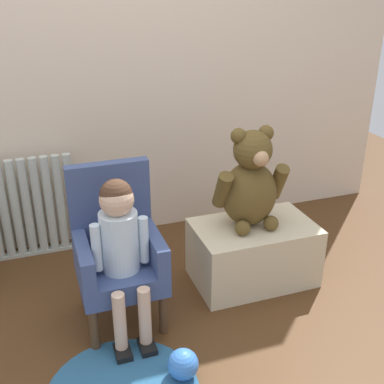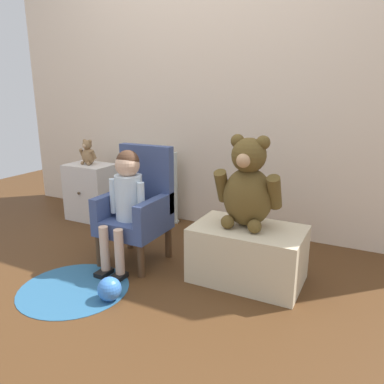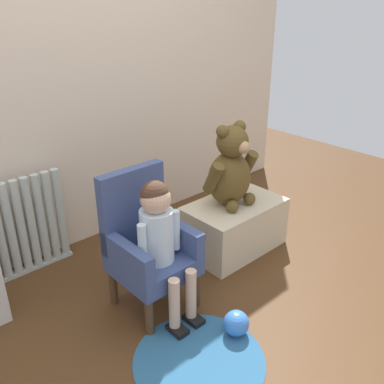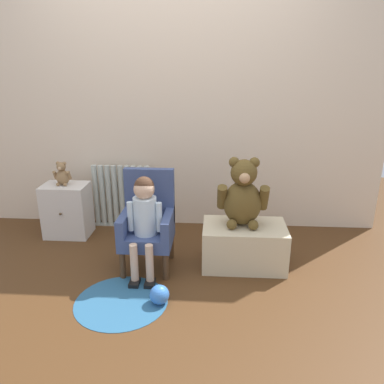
{
  "view_description": "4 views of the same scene",
  "coord_description": "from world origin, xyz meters",
  "px_view_note": "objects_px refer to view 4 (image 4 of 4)",
  "views": [
    {
      "loc": [
        -0.43,
        -1.5,
        1.51
      ],
      "look_at": [
        0.26,
        0.46,
        0.59
      ],
      "focal_mm": 45.0,
      "sensor_mm": 36.0,
      "label": 1
    },
    {
      "loc": [
        1.24,
        -1.45,
        1.09
      ],
      "look_at": [
        0.26,
        0.47,
        0.5
      ],
      "focal_mm": 35.0,
      "sensor_mm": 36.0,
      "label": 2
    },
    {
      "loc": [
        -1.23,
        -1.12,
        1.55
      ],
      "look_at": [
        0.24,
        0.48,
        0.53
      ],
      "focal_mm": 40.0,
      "sensor_mm": 36.0,
      "label": 3
    },
    {
      "loc": [
        0.39,
        -2.13,
        1.49
      ],
      "look_at": [
        0.22,
        0.49,
        0.59
      ],
      "focal_mm": 35.0,
      "sensor_mm": 36.0,
      "label": 4
    }
  ],
  "objects_px": {
    "radiator": "(122,197)",
    "floor_rug": "(121,301)",
    "small_teddy_bear": "(62,175)",
    "child_armchair": "(148,222)",
    "large_teddy_bear": "(243,196)",
    "small_dresser": "(67,210)",
    "child_figure": "(144,212)",
    "low_bench": "(244,245)",
    "toy_ball": "(159,295)"
  },
  "relations": [
    {
      "from": "radiator",
      "to": "floor_rug",
      "type": "bearing_deg",
      "value": -77.0
    },
    {
      "from": "small_teddy_bear",
      "to": "child_armchair",
      "type": "bearing_deg",
      "value": -30.11
    },
    {
      "from": "child_armchair",
      "to": "floor_rug",
      "type": "height_order",
      "value": "child_armchair"
    },
    {
      "from": "large_teddy_bear",
      "to": "floor_rug",
      "type": "xyz_separation_m",
      "value": [
        -0.81,
        -0.58,
        -0.56
      ]
    },
    {
      "from": "radiator",
      "to": "large_teddy_bear",
      "type": "xyz_separation_m",
      "value": [
        1.09,
        -0.64,
        0.26
      ]
    },
    {
      "from": "small_dresser",
      "to": "child_figure",
      "type": "height_order",
      "value": "child_figure"
    },
    {
      "from": "low_bench",
      "to": "large_teddy_bear",
      "type": "distance_m",
      "value": 0.4
    },
    {
      "from": "radiator",
      "to": "child_armchair",
      "type": "distance_m",
      "value": 0.81
    },
    {
      "from": "small_dresser",
      "to": "large_teddy_bear",
      "type": "distance_m",
      "value": 1.62
    },
    {
      "from": "small_teddy_bear",
      "to": "radiator",
      "type": "bearing_deg",
      "value": 26.52
    },
    {
      "from": "child_armchair",
      "to": "small_teddy_bear",
      "type": "height_order",
      "value": "child_armchair"
    },
    {
      "from": "radiator",
      "to": "low_bench",
      "type": "relative_size",
      "value": 0.95
    },
    {
      "from": "radiator",
      "to": "floor_rug",
      "type": "relative_size",
      "value": 0.98
    },
    {
      "from": "small_teddy_bear",
      "to": "toy_ball",
      "type": "relative_size",
      "value": 1.63
    },
    {
      "from": "small_teddy_bear",
      "to": "floor_rug",
      "type": "xyz_separation_m",
      "value": [
        0.74,
        -0.99,
        -0.57
      ]
    },
    {
      "from": "child_figure",
      "to": "low_bench",
      "type": "bearing_deg",
      "value": 12.5
    },
    {
      "from": "small_dresser",
      "to": "radiator",
      "type": "bearing_deg",
      "value": 27.28
    },
    {
      "from": "radiator",
      "to": "small_dresser",
      "type": "bearing_deg",
      "value": -152.72
    },
    {
      "from": "large_teddy_bear",
      "to": "small_teddy_bear",
      "type": "xyz_separation_m",
      "value": [
        -1.55,
        0.41,
        0.01
      ]
    },
    {
      "from": "child_armchair",
      "to": "radiator",
      "type": "bearing_deg",
      "value": 118.11
    },
    {
      "from": "small_dresser",
      "to": "floor_rug",
      "type": "bearing_deg",
      "value": -53.66
    },
    {
      "from": "low_bench",
      "to": "toy_ball",
      "type": "height_order",
      "value": "low_bench"
    },
    {
      "from": "child_figure",
      "to": "floor_rug",
      "type": "relative_size",
      "value": 1.2
    },
    {
      "from": "child_armchair",
      "to": "small_teddy_bear",
      "type": "xyz_separation_m",
      "value": [
        -0.84,
        0.49,
        0.22
      ]
    },
    {
      "from": "large_teddy_bear",
      "to": "child_figure",
      "type": "bearing_deg",
      "value": -165.01
    },
    {
      "from": "large_teddy_bear",
      "to": "low_bench",
      "type": "bearing_deg",
      "value": -49.68
    },
    {
      "from": "radiator",
      "to": "low_bench",
      "type": "height_order",
      "value": "radiator"
    },
    {
      "from": "radiator",
      "to": "large_teddy_bear",
      "type": "height_order",
      "value": "large_teddy_bear"
    },
    {
      "from": "floor_rug",
      "to": "small_dresser",
      "type": "bearing_deg",
      "value": 126.34
    },
    {
      "from": "radiator",
      "to": "floor_rug",
      "type": "height_order",
      "value": "radiator"
    },
    {
      "from": "floor_rug",
      "to": "child_figure",
      "type": "bearing_deg",
      "value": 75.68
    },
    {
      "from": "radiator",
      "to": "child_armchair",
      "type": "relative_size",
      "value": 0.81
    },
    {
      "from": "low_bench",
      "to": "small_teddy_bear",
      "type": "relative_size",
      "value": 3.0
    },
    {
      "from": "small_dresser",
      "to": "large_teddy_bear",
      "type": "bearing_deg",
      "value": -14.85
    },
    {
      "from": "small_dresser",
      "to": "child_figure",
      "type": "bearing_deg",
      "value": -35.85
    },
    {
      "from": "small_teddy_bear",
      "to": "toy_ball",
      "type": "distance_m",
      "value": 1.49
    },
    {
      "from": "low_bench",
      "to": "large_teddy_bear",
      "type": "height_order",
      "value": "large_teddy_bear"
    },
    {
      "from": "child_armchair",
      "to": "toy_ball",
      "type": "distance_m",
      "value": 0.6
    },
    {
      "from": "child_figure",
      "to": "toy_ball",
      "type": "height_order",
      "value": "child_figure"
    },
    {
      "from": "child_figure",
      "to": "large_teddy_bear",
      "type": "relative_size",
      "value": 1.41
    },
    {
      "from": "child_armchair",
      "to": "low_bench",
      "type": "distance_m",
      "value": 0.76
    },
    {
      "from": "radiator",
      "to": "small_teddy_bear",
      "type": "height_order",
      "value": "small_teddy_bear"
    },
    {
      "from": "small_dresser",
      "to": "large_teddy_bear",
      "type": "height_order",
      "value": "large_teddy_bear"
    },
    {
      "from": "floor_rug",
      "to": "toy_ball",
      "type": "xyz_separation_m",
      "value": [
        0.26,
        0.0,
        0.06
      ]
    },
    {
      "from": "low_bench",
      "to": "child_armchair",
      "type": "bearing_deg",
      "value": -176.24
    },
    {
      "from": "radiator",
      "to": "child_figure",
      "type": "xyz_separation_m",
      "value": [
        0.38,
        -0.83,
        0.19
      ]
    },
    {
      "from": "child_figure",
      "to": "radiator",
      "type": "bearing_deg",
      "value": 114.73
    },
    {
      "from": "small_dresser",
      "to": "child_armchair",
      "type": "bearing_deg",
      "value": -30.3
    },
    {
      "from": "child_armchair",
      "to": "low_bench",
      "type": "xyz_separation_m",
      "value": [
        0.73,
        0.05,
        -0.19
      ]
    },
    {
      "from": "child_figure",
      "to": "low_bench",
      "type": "xyz_separation_m",
      "value": [
        0.73,
        0.16,
        -0.32
      ]
    }
  ]
}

